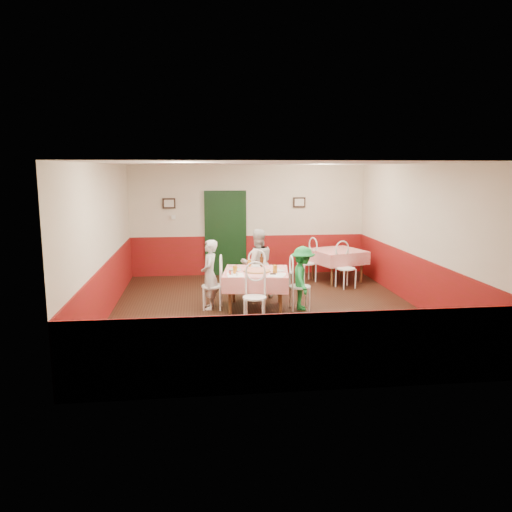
{
  "coord_description": "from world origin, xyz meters",
  "views": [
    {
      "loc": [
        -1.29,
        -9.16,
        2.71
      ],
      "look_at": [
        -0.2,
        0.2,
        1.05
      ],
      "focal_mm": 35.0,
      "sensor_mm": 36.0,
      "label": 1
    }
  ],
  "objects": [
    {
      "name": "second_table",
      "position": [
        2.05,
        2.45,
        0.38
      ],
      "size": [
        1.42,
        1.42,
        0.77
      ],
      "primitive_type": "cube",
      "rotation": [
        0.0,
        0.0,
        0.33
      ],
      "color": "red",
      "rests_on": "ground"
    },
    {
      "name": "chair_near",
      "position": [
        -0.32,
        -0.64,
        0.45
      ],
      "size": [
        0.5,
        0.5,
        0.9
      ],
      "primitive_type": null,
      "rotation": [
        0.0,
        0.0,
        -0.21
      ],
      "color": "white",
      "rests_on": "ground"
    },
    {
      "name": "door",
      "position": [
        -0.6,
        3.45,
        1.05
      ],
      "size": [
        0.96,
        0.06,
        2.1
      ],
      "primitive_type": "cube",
      "color": "black",
      "rests_on": "ground"
    },
    {
      "name": "diner_left",
      "position": [
        -1.09,
        0.34,
        0.68
      ],
      "size": [
        0.37,
        0.52,
        1.36
      ],
      "primitive_type": "imported",
      "rotation": [
        0.0,
        0.0,
        -1.66
      ],
      "color": "gray",
      "rests_on": "ground"
    },
    {
      "name": "main_table",
      "position": [
        -0.2,
        0.2,
        0.38
      ],
      "size": [
        1.38,
        1.38,
        0.77
      ],
      "primitive_type": "cube",
      "rotation": [
        0.0,
        0.0,
        -0.15
      ],
      "color": "red",
      "rests_on": "ground"
    },
    {
      "name": "beer_bottle",
      "position": [
        -0.04,
        0.59,
        0.88
      ],
      "size": [
        0.08,
        0.08,
        0.24
      ],
      "primitive_type": "cylinder",
      "rotation": [
        0.0,
        0.0,
        -0.15
      ],
      "color": "#381C0A",
      "rests_on": "main_table"
    },
    {
      "name": "wallet",
      "position": [
        0.08,
        -0.15,
        0.77
      ],
      "size": [
        0.12,
        0.11,
        0.02
      ],
      "primitive_type": "cube",
      "rotation": [
        0.0,
        0.0,
        -0.15
      ],
      "color": "black",
      "rests_on": "main_table"
    },
    {
      "name": "chair_second_b",
      "position": [
        2.05,
        1.7,
        0.45
      ],
      "size": [
        0.53,
        0.53,
        0.9
      ],
      "primitive_type": null,
      "rotation": [
        0.0,
        0.0,
        0.33
      ],
      "color": "white",
      "rests_on": "ground"
    },
    {
      "name": "diner_far",
      "position": [
        -0.07,
        1.1,
        0.73
      ],
      "size": [
        0.76,
        0.62,
        1.46
      ],
      "primitive_type": "imported",
      "rotation": [
        0.0,
        0.0,
        3.25
      ],
      "color": "gray",
      "rests_on": "ground"
    },
    {
      "name": "chair_right",
      "position": [
        0.64,
        0.08,
        0.45
      ],
      "size": [
        0.43,
        0.43,
        0.9
      ],
      "primitive_type": null,
      "rotation": [
        0.0,
        0.0,
        1.55
      ],
      "color": "white",
      "rests_on": "ground"
    },
    {
      "name": "chair_left",
      "position": [
        -1.04,
        0.33,
        0.45
      ],
      "size": [
        0.46,
        0.46,
        0.9
      ],
      "primitive_type": null,
      "rotation": [
        0.0,
        0.0,
        -1.68
      ],
      "color": "white",
      "rests_on": "ground"
    },
    {
      "name": "chair_far",
      "position": [
        -0.07,
        1.05,
        0.45
      ],
      "size": [
        0.48,
        0.48,
        0.9
      ],
      "primitive_type": null,
      "rotation": [
        0.0,
        0.0,
        3.0
      ],
      "color": "white",
      "rests_on": "ground"
    },
    {
      "name": "plate_right",
      "position": [
        0.22,
        0.14,
        0.77
      ],
      "size": [
        0.28,
        0.28,
        0.01
      ],
      "primitive_type": "cylinder",
      "rotation": [
        0.0,
        0.0,
        -0.15
      ],
      "color": "white",
      "rests_on": "main_table"
    },
    {
      "name": "front_wall",
      "position": [
        0.0,
        -3.5,
        1.4
      ],
      "size": [
        6.0,
        0.1,
        2.8
      ],
      "primitive_type": "cube",
      "color": "beige",
      "rests_on": "ground"
    },
    {
      "name": "right_wall",
      "position": [
        3.0,
        0.0,
        1.4
      ],
      "size": [
        0.1,
        7.0,
        2.8
      ],
      "primitive_type": "cube",
      "color": "beige",
      "rests_on": "ground"
    },
    {
      "name": "chair_second_a",
      "position": [
        1.3,
        2.45,
        0.45
      ],
      "size": [
        0.53,
        0.53,
        0.9
      ],
      "primitive_type": null,
      "rotation": [
        0.0,
        0.0,
        -1.24
      ],
      "color": "white",
      "rests_on": "ground"
    },
    {
      "name": "picture_right",
      "position": [
        1.3,
        3.45,
        1.85
      ],
      "size": [
        0.32,
        0.03,
        0.26
      ],
      "primitive_type": "cube",
      "color": "black",
      "rests_on": "back_wall"
    },
    {
      "name": "ceiling",
      "position": [
        0.0,
        0.0,
        2.8
      ],
      "size": [
        7.0,
        7.0,
        0.0
      ],
      "primitive_type": "plane",
      "color": "white",
      "rests_on": "back_wall"
    },
    {
      "name": "menu_right",
      "position": [
        0.14,
        -0.22,
        0.76
      ],
      "size": [
        0.42,
        0.48,
        0.0
      ],
      "primitive_type": "cube",
      "rotation": [
        0.0,
        0.0,
        -0.36
      ],
      "color": "white",
      "rests_on": "main_table"
    },
    {
      "name": "back_wall",
      "position": [
        0.0,
        3.5,
        1.4
      ],
      "size": [
        6.0,
        0.1,
        2.8
      ],
      "primitive_type": "cube",
      "color": "beige",
      "rests_on": "ground"
    },
    {
      "name": "wainscot_front",
      "position": [
        0.0,
        -3.48,
        0.5
      ],
      "size": [
        6.0,
        0.03,
        1.0
      ],
      "primitive_type": "cube",
      "color": "maroon",
      "rests_on": "ground"
    },
    {
      "name": "shaker_c",
      "position": [
        -0.72,
        -0.11,
        0.81
      ],
      "size": [
        0.04,
        0.04,
        0.09
      ],
      "primitive_type": "cylinder",
      "rotation": [
        0.0,
        0.0,
        -0.15
      ],
      "color": "#B23319",
      "rests_on": "main_table"
    },
    {
      "name": "floor",
      "position": [
        0.0,
        0.0,
        0.0
      ],
      "size": [
        7.0,
        7.0,
        0.0
      ],
      "primitive_type": "plane",
      "color": "black",
      "rests_on": "ground"
    },
    {
      "name": "shaker_b",
      "position": [
        -0.6,
        -0.22,
        0.81
      ],
      "size": [
        0.04,
        0.04,
        0.09
      ],
      "primitive_type": "cylinder",
      "rotation": [
        0.0,
        0.0,
        -0.15
      ],
      "color": "silver",
      "rests_on": "main_table"
    },
    {
      "name": "glass_a",
      "position": [
        -0.62,
        -0.0,
        0.83
      ],
      "size": [
        0.09,
        0.09,
        0.15
      ],
      "primitive_type": "cylinder",
      "rotation": [
        0.0,
        0.0,
        -0.15
      ],
      "color": "#BF7219",
      "rests_on": "main_table"
    },
    {
      "name": "diner_right",
      "position": [
        0.69,
        0.07,
        0.62
      ],
      "size": [
        0.56,
        0.85,
        1.24
      ],
      "primitive_type": "imported",
      "rotation": [
        0.0,
        0.0,
        1.44
      ],
      "color": "gray",
      "rests_on": "ground"
    },
    {
      "name": "left_wall",
      "position": [
        -3.0,
        0.0,
        1.4
      ],
      "size": [
        0.1,
        7.0,
        2.8
      ],
      "primitive_type": "cube",
      "color": "beige",
      "rests_on": "ground"
    },
    {
      "name": "wainscot_left",
      "position": [
        -2.98,
        0.0,
        0.5
      ],
      "size": [
        0.03,
        7.0,
        1.0
      ],
      "primitive_type": "cube",
      "color": "maroon",
      "rests_on": "ground"
    },
    {
      "name": "picture_left",
      "position": [
        -2.0,
        3.45,
        1.85
      ],
      "size": [
        0.32,
        0.03,
        0.26
      ],
      "primitive_type": "cube",
      "color": "black",
      "rests_on": "back_wall"
    },
    {
      "name": "glass_b",
      "position": [
        0.13,
        -0.05,
        0.84
      ],
      "size": [
        0.09,
        0.09,
        0.15
      ],
      "primitive_type": "cylinder",
      "rotation": [
        0.0,
        0.0,
        -0.15
      ],
      "color": "#BF7219",
      "rests_on": "main_table"
    },
    {
      "name": "wainscot_back",
      "position": [
        0.0,
        3.48,
        0.5
      ],
      "size": [
        6.0,
        0.03,
        1.0
      ],
      "primitive_type": "cube",
      "color": "maroon",
      "rests_on": "ground"
    },
    {
      "name": "plate_left",
      "position": [
        -0.59,
        0.3,
        0.77
      ],
      "size": [
        0.28,
        0.28,
        0.01
      ],
      "primitive_type": "cylinder",
      "rotation": [
        0.0,
        0.0,
        -0.15
      ],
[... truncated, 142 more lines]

